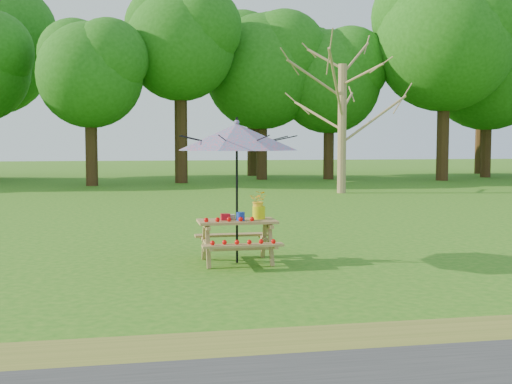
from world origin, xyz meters
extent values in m
plane|color=#266813|center=(0.00, 0.00, 0.00)|extent=(120.00, 120.00, 0.00)
cube|color=olive|center=(0.00, -2.80, 0.00)|extent=(120.00, 1.20, 0.01)
cylinder|color=#8E744D|center=(7.94, 14.37, 2.37)|extent=(0.39, 0.39, 4.74)
cube|color=olive|center=(1.92, 1.35, 0.65)|extent=(1.20, 0.62, 0.04)
cube|color=olive|center=(1.92, 0.80, 0.36)|extent=(1.20, 0.22, 0.04)
cube|color=olive|center=(1.92, 1.90, 0.36)|extent=(1.20, 0.22, 0.04)
cylinder|color=black|center=(1.92, 1.35, 1.12)|extent=(0.04, 0.04, 2.25)
cone|color=teal|center=(1.92, 1.35, 1.95)|extent=(2.44, 2.44, 0.41)
sphere|color=teal|center=(1.92, 1.35, 2.17)|extent=(0.08, 0.08, 0.08)
cube|color=#B30E1F|center=(1.74, 1.37, 0.72)|extent=(0.14, 0.12, 0.10)
cylinder|color=#1535AF|center=(1.96, 1.27, 0.74)|extent=(0.13, 0.13, 0.13)
cube|color=beige|center=(1.84, 1.51, 0.71)|extent=(0.13, 0.13, 0.07)
cylinder|color=#D3D80B|center=(2.28, 1.44, 0.77)|extent=(0.20, 0.20, 0.20)
imported|color=yellow|center=(2.28, 1.44, 0.96)|extent=(0.34, 0.32, 0.30)
camera|label=1|loc=(0.36, -8.36, 1.86)|focal=45.00mm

